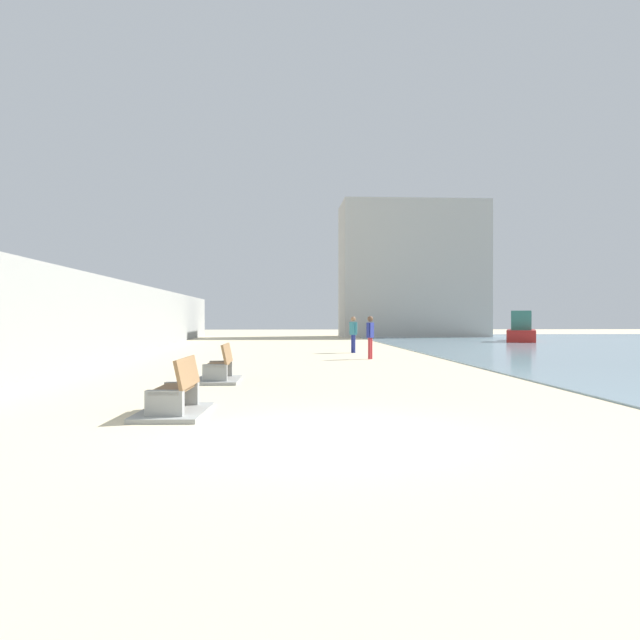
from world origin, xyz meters
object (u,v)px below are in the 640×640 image
bench_far (219,373)px  boat_nearest (521,330)px  person_walking (353,332)px  person_standing (370,334)px  bench_near (175,401)px

bench_far → boat_nearest: 31.45m
person_walking → boat_nearest: size_ratio=0.30×
person_standing → bench_far: bearing=-120.5°
bench_far → person_walking: bearing=69.4°
bench_near → person_standing: size_ratio=1.26×
person_standing → person_walking: bearing=91.9°
bench_far → person_walking: person_walking is taller
person_standing → boat_nearest: 21.32m
person_standing → boat_nearest: size_ratio=0.31×
boat_nearest → person_standing: bearing=-126.2°
person_standing → boat_nearest: (12.58, 17.21, -0.23)m
bench_near → person_standing: bearing=69.7°
bench_far → boat_nearest: (17.73, 25.97, 0.54)m
person_standing → boat_nearest: bearing=53.8°
person_standing → bench_near: bearing=-110.3°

